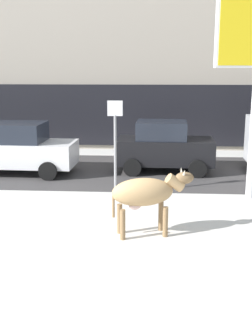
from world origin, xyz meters
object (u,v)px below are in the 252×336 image
at_px(cow_tan, 146,193).
at_px(car_white_sedan, 17,149).
at_px(car_black_hatchback, 164,147).
at_px(street_sign, 115,140).

bearing_deg(cow_tan, car_white_sedan, 130.18).
distance_m(car_black_hatchback, street_sign, 3.56).
relative_size(car_white_sedan, street_sign, 1.51).
relative_size(cow_tan, car_white_sedan, 0.46).
xyz_separation_m(car_black_hatchback, street_sign, (-1.52, -3.13, 0.74)).
xyz_separation_m(cow_tan, street_sign, (-0.96, 3.12, 0.68)).
distance_m(cow_tan, car_white_sedan, 7.35).
bearing_deg(car_white_sedan, street_sign, -33.43).
height_order(car_black_hatchback, street_sign, street_sign).
xyz_separation_m(cow_tan, car_black_hatchback, (0.56, 6.24, -0.07)).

